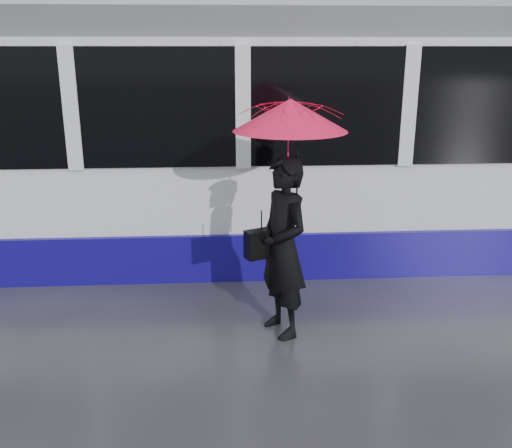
{
  "coord_description": "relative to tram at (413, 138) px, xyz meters",
  "views": [
    {
      "loc": [
        0.04,
        -5.56,
        2.89
      ],
      "look_at": [
        0.4,
        0.18,
        1.1
      ],
      "focal_mm": 40.0,
      "sensor_mm": 36.0,
      "label": 1
    }
  ],
  "objects": [
    {
      "name": "ground",
      "position": [
        -2.82,
        -2.5,
        -1.64
      ],
      "size": [
        90.0,
        90.0,
        0.0
      ],
      "primitive_type": "plane",
      "color": "#28282D",
      "rests_on": "ground"
    },
    {
      "name": "rails",
      "position": [
        -2.82,
        -0.0,
        -1.63
      ],
      "size": [
        34.0,
        1.51,
        0.02
      ],
      "color": "#3F3D38",
      "rests_on": "ground"
    },
    {
      "name": "tram",
      "position": [
        0.0,
        0.0,
        0.0
      ],
      "size": [
        26.0,
        2.56,
        3.35
      ],
      "color": "white",
      "rests_on": "ground"
    },
    {
      "name": "woman",
      "position": [
        -2.16,
        -2.64,
        -0.7
      ],
      "size": [
        0.7,
        0.81,
        1.88
      ],
      "primitive_type": "imported",
      "rotation": [
        0.0,
        0.0,
        -1.14
      ],
      "color": "black",
      "rests_on": "ground"
    },
    {
      "name": "umbrella",
      "position": [
        -2.11,
        -2.64,
        0.42
      ],
      "size": [
        1.47,
        1.47,
        1.27
      ],
      "rotation": [
        0.0,
        0.0,
        0.43
      ],
      "color": "#E1125F",
      "rests_on": "ground"
    },
    {
      "name": "handbag",
      "position": [
        -2.38,
        -2.62,
        -0.65
      ],
      "size": [
        0.37,
        0.27,
        0.47
      ],
      "rotation": [
        0.0,
        0.0,
        0.43
      ],
      "color": "black",
      "rests_on": "ground"
    }
  ]
}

